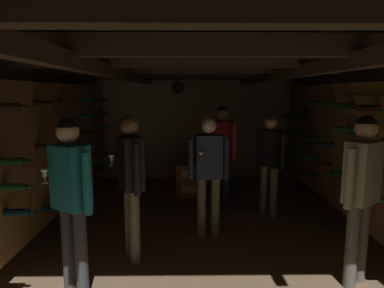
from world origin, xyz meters
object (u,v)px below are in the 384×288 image
Objects in this scene: person_guest_rear_center at (221,146)px; display_bottle at (193,156)px; person_host_center at (209,166)px; person_guest_mid_left at (131,174)px; person_guest_far_right at (270,156)px; wine_crate_stack at (190,179)px; person_guest_near_left at (71,190)px; person_guest_near_right at (362,184)px.

display_bottle is at bearing 121.17° from person_guest_rear_center.
person_guest_mid_left is at bearing -146.35° from person_host_center.
person_host_center is 0.94× the size of person_guest_rear_center.
person_guest_far_right is 0.92× the size of person_guest_rear_center.
person_guest_mid_left is (-0.69, -2.41, 0.72)m from wine_crate_stack.
person_guest_rear_center reaches higher than wine_crate_stack.
person_guest_near_left reaches higher than display_bottle.
person_guest_far_right is (1.17, -1.13, 0.21)m from display_bottle.
person_guest_far_right is at bearing -44.11° from display_bottle.
person_host_center is at bearing 33.65° from person_guest_mid_left.
person_guest_near_left is 1.01× the size of person_guest_mid_left.
wine_crate_stack is 0.36× the size of person_guest_mid_left.
person_guest_far_right is at bearing -41.14° from wine_crate_stack.
person_host_center is at bearing -143.44° from person_guest_far_right.
person_guest_mid_left is at bearing -124.87° from person_guest_rear_center.
person_guest_far_right is at bearing -27.84° from person_guest_rear_center.
person_guest_near_right is (1.60, -3.03, 0.30)m from display_bottle.
person_guest_mid_left reaches higher than person_host_center.
display_bottle is 2.60m from person_guest_mid_left.
person_host_center is (0.18, -1.86, 0.23)m from display_bottle.
person_guest_near_left is at bearing -178.01° from person_guest_near_right.
wine_crate_stack is at bearing -128.96° from display_bottle.
person_guest_far_right reaches higher than wine_crate_stack.
person_guest_rear_center is (-1.14, 2.27, 0.00)m from person_guest_near_right.
person_guest_far_right is at bearing 102.71° from person_guest_near_right.
person_guest_rear_center reaches higher than display_bottle.
person_guest_mid_left is at bearing -106.64° from display_bottle.
wine_crate_stack is at bearing 126.45° from person_guest_rear_center.
person_host_center is 1.83m from person_guest_near_right.
person_host_center is 1.11m from person_guest_mid_left.
person_host_center is 0.96× the size of person_guest_mid_left.
person_guest_rear_center is (0.51, -0.69, 0.74)m from wine_crate_stack.
person_guest_mid_left is 2.10m from person_guest_rear_center.
person_guest_near_right is (1.41, -1.17, 0.07)m from person_host_center.
person_guest_near_left is at bearing -137.29° from person_host_center.
person_guest_near_right is at bearing 1.99° from person_guest_near_left.
person_guest_far_right reaches higher than display_bottle.
display_bottle is at bearing 95.56° from person_host_center.
wine_crate_stack is 1.14m from person_guest_rear_center.
person_guest_mid_left is at bearing -105.91° from wine_crate_stack.
person_guest_mid_left reaches higher than wine_crate_stack.
display_bottle is at bearing 69.23° from person_guest_near_left.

